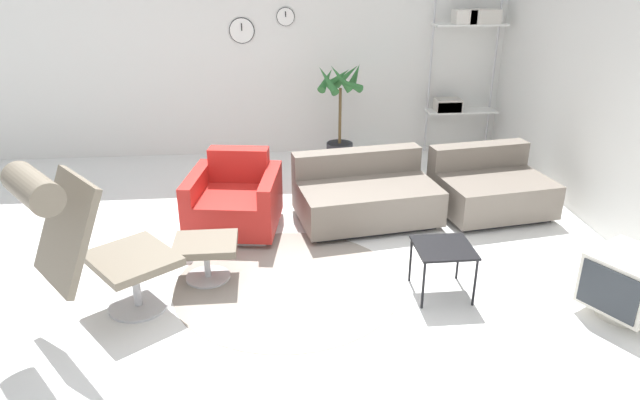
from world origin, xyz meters
TOP-DOWN VIEW (x-y plane):
  - ground_plane at (0.00, 0.00)m, footprint 12.00×12.00m
  - wall_back at (-0.00, 3.24)m, footprint 12.00×0.09m
  - round_rug at (-0.04, -0.17)m, footprint 1.82×1.82m
  - lounge_chair at (-1.43, -0.60)m, footprint 1.09×1.02m
  - ottoman at (-0.69, -0.03)m, footprint 0.50×0.43m
  - armchair_red at (-0.50, 0.90)m, footprint 0.94×0.95m
  - couch_low at (0.78, 0.99)m, footprint 1.44×1.05m
  - couch_second at (2.08, 1.06)m, footprint 1.18×1.01m
  - side_table at (1.14, -0.42)m, footprint 0.43×0.43m
  - crt_television at (2.38, -0.84)m, footprint 0.68×0.67m
  - potted_plant at (0.73, 2.62)m, footprint 0.58×0.57m
  - shelf_unit at (2.33, 2.96)m, footprint 0.90×0.28m

SIDE VIEW (x-z plane):
  - ground_plane at x=0.00m, z-range 0.00..0.00m
  - round_rug at x=-0.04m, z-range 0.00..0.01m
  - couch_low at x=0.78m, z-range -0.08..0.56m
  - couch_second at x=2.08m, z-range -0.08..0.56m
  - ottoman at x=-0.69m, z-range 0.09..0.43m
  - crt_television at x=2.38m, z-range 0.02..0.50m
  - armchair_red at x=-0.50m, z-range -0.09..0.63m
  - side_table at x=1.14m, z-range 0.16..0.57m
  - potted_plant at x=0.73m, z-range -0.08..1.25m
  - lounge_chair at x=-1.43m, z-range 0.13..1.35m
  - shelf_unit at x=2.33m, z-range 0.24..2.18m
  - wall_back at x=0.00m, z-range 0.00..2.80m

